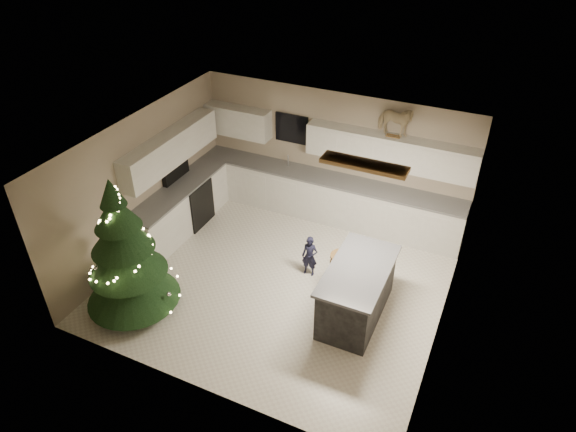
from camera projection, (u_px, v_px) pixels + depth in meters
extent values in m
plane|color=silver|center=(280.00, 280.00, 9.03)|extent=(5.50, 5.50, 0.00)
cube|color=#B0A08B|center=(333.00, 155.00, 10.18)|extent=(5.50, 0.02, 2.60)
cube|color=#B0A08B|center=(193.00, 322.00, 6.42)|extent=(5.50, 0.02, 2.60)
cube|color=#B0A08B|center=(142.00, 183.00, 9.25)|extent=(0.02, 5.00, 2.60)
cube|color=#B0A08B|center=(452.00, 265.00, 7.34)|extent=(0.02, 5.00, 2.60)
cube|color=silver|center=(278.00, 147.00, 7.57)|extent=(5.50, 5.00, 0.02)
cube|color=brown|center=(364.00, 165.00, 7.22)|extent=(1.25, 0.32, 0.06)
cube|color=white|center=(364.00, 167.00, 7.24)|extent=(1.15, 0.24, 0.02)
cube|color=silver|center=(326.00, 198.00, 10.43)|extent=(5.48, 0.60, 0.90)
cube|color=silver|center=(180.00, 210.00, 10.08)|extent=(0.60, 2.60, 0.90)
cube|color=slate|center=(327.00, 178.00, 10.16)|extent=(5.48, 0.62, 0.04)
cube|color=slate|center=(178.00, 189.00, 9.81)|extent=(0.62, 2.60, 0.04)
cube|color=silver|center=(238.00, 121.00, 10.53)|extent=(1.40, 0.35, 0.60)
cube|color=silver|center=(390.00, 151.00, 9.42)|extent=(3.20, 0.35, 0.60)
cube|color=silver|center=(171.00, 149.00, 9.51)|extent=(0.35, 2.60, 0.60)
cube|color=black|center=(292.00, 129.00, 10.24)|extent=(0.70, 0.04, 0.60)
cube|color=#99999E|center=(286.00, 170.00, 10.49)|extent=(0.55, 0.40, 0.06)
cylinder|color=#99999E|center=(288.00, 161.00, 10.47)|extent=(0.03, 0.03, 0.24)
cube|color=black|center=(190.00, 202.00, 10.30)|extent=(0.64, 0.75, 0.90)
cube|color=black|center=(176.00, 174.00, 10.05)|extent=(0.10, 0.75, 0.30)
cube|color=black|center=(357.00, 293.00, 8.10)|extent=(0.80, 1.60, 0.90)
cube|color=#3E3E42|center=(359.00, 270.00, 7.83)|extent=(0.90, 1.70, 0.05)
cylinder|color=brown|center=(342.00, 256.00, 8.47)|extent=(0.38, 0.38, 0.04)
cylinder|color=brown|center=(330.00, 275.00, 8.62)|extent=(0.04, 0.04, 0.67)
cylinder|color=brown|center=(345.00, 280.00, 8.53)|extent=(0.04, 0.04, 0.67)
cylinder|color=brown|center=(336.00, 266.00, 8.82)|extent=(0.04, 0.04, 0.67)
cylinder|color=brown|center=(350.00, 270.00, 8.73)|extent=(0.04, 0.04, 0.67)
cube|color=brown|center=(340.00, 278.00, 8.74)|extent=(0.29, 0.03, 0.03)
cylinder|color=#3F2816|center=(135.00, 300.00, 8.38)|extent=(0.13, 0.13, 0.33)
cone|color=black|center=(131.00, 280.00, 8.14)|extent=(1.48, 1.48, 0.76)
cone|color=black|center=(125.00, 256.00, 7.86)|extent=(1.22, 1.22, 0.65)
cone|color=black|center=(120.00, 233.00, 7.62)|extent=(0.96, 0.96, 0.60)
cone|color=black|center=(115.00, 211.00, 7.40)|extent=(0.70, 0.70, 0.54)
cone|color=black|center=(111.00, 192.00, 7.22)|extent=(0.39, 0.39, 0.44)
sphere|color=#FFD88C|center=(174.00, 309.00, 8.05)|extent=(0.04, 0.04, 0.04)
sphere|color=#FFD88C|center=(179.00, 297.00, 8.22)|extent=(0.04, 0.04, 0.04)
sphere|color=#FFD88C|center=(180.00, 285.00, 8.39)|extent=(0.04, 0.04, 0.04)
sphere|color=#FFD88C|center=(176.00, 274.00, 8.54)|extent=(0.04, 0.04, 0.04)
sphere|color=#FFD88C|center=(168.00, 265.00, 8.65)|extent=(0.04, 0.04, 0.04)
sphere|color=#FFD88C|center=(157.00, 259.00, 8.71)|extent=(0.04, 0.04, 0.04)
sphere|color=#FFD88C|center=(145.00, 256.00, 8.72)|extent=(0.04, 0.04, 0.04)
sphere|color=#FFD88C|center=(132.00, 254.00, 8.67)|extent=(0.04, 0.04, 0.04)
sphere|color=#FFD88C|center=(119.00, 256.00, 8.56)|extent=(0.04, 0.04, 0.04)
sphere|color=#FFD88C|center=(107.00, 259.00, 8.42)|extent=(0.04, 0.04, 0.04)
sphere|color=#FFD88C|center=(98.00, 263.00, 8.25)|extent=(0.04, 0.04, 0.04)
sphere|color=#FFD88C|center=(92.00, 269.00, 8.07)|extent=(0.04, 0.04, 0.04)
sphere|color=#FFD88C|center=(89.00, 274.00, 7.89)|extent=(0.04, 0.04, 0.04)
sphere|color=#FFD88C|center=(91.00, 279.00, 7.73)|extent=(0.04, 0.04, 0.04)
sphere|color=#FFD88C|center=(96.00, 282.00, 7.60)|extent=(0.04, 0.04, 0.04)
sphere|color=#FFD88C|center=(105.00, 283.00, 7.52)|extent=(0.04, 0.04, 0.04)
sphere|color=#FFD88C|center=(115.00, 281.00, 7.47)|extent=(0.04, 0.04, 0.04)
sphere|color=#FFD88C|center=(126.00, 277.00, 7.47)|extent=(0.04, 0.04, 0.04)
sphere|color=#FFD88C|center=(136.00, 271.00, 7.51)|extent=(0.04, 0.04, 0.04)
sphere|color=#FFD88C|center=(144.00, 264.00, 7.58)|extent=(0.04, 0.04, 0.04)
sphere|color=#FFD88C|center=(149.00, 256.00, 7.66)|extent=(0.04, 0.04, 0.04)
sphere|color=#FFD88C|center=(151.00, 247.00, 7.75)|extent=(0.04, 0.04, 0.04)
sphere|color=#FFD88C|center=(151.00, 240.00, 7.83)|extent=(0.04, 0.04, 0.04)
sphere|color=#FFD88C|center=(147.00, 233.00, 7.90)|extent=(0.04, 0.04, 0.04)
sphere|color=#FFD88C|center=(142.00, 228.00, 7.94)|extent=(0.04, 0.04, 0.04)
sphere|color=#FFD88C|center=(135.00, 224.00, 7.94)|extent=(0.04, 0.04, 0.04)
sphere|color=#FFD88C|center=(127.00, 221.00, 7.92)|extent=(0.04, 0.04, 0.04)
sphere|color=#FFD88C|center=(119.00, 220.00, 7.87)|extent=(0.04, 0.04, 0.04)
sphere|color=#FFD88C|center=(112.00, 219.00, 7.79)|extent=(0.04, 0.04, 0.04)
sphere|color=#FFD88C|center=(106.00, 220.00, 7.70)|extent=(0.04, 0.04, 0.04)
sphere|color=#FFD88C|center=(102.00, 221.00, 7.60)|extent=(0.04, 0.04, 0.04)
sphere|color=#FFD88C|center=(99.00, 221.00, 7.50)|extent=(0.04, 0.04, 0.04)
sphere|color=#FFD88C|center=(99.00, 222.00, 7.41)|extent=(0.04, 0.04, 0.04)
sphere|color=#FFD88C|center=(100.00, 222.00, 7.33)|extent=(0.04, 0.04, 0.04)
sphere|color=#FFD88C|center=(103.00, 220.00, 7.27)|extent=(0.04, 0.04, 0.04)
sphere|color=#FFD88C|center=(107.00, 218.00, 7.23)|extent=(0.04, 0.04, 0.04)
sphere|color=#FFD88C|center=(111.00, 215.00, 7.21)|extent=(0.04, 0.04, 0.04)
sphere|color=#FFD88C|center=(115.00, 211.00, 7.21)|extent=(0.04, 0.04, 0.04)
sphere|color=#FFD88C|center=(117.00, 207.00, 7.22)|extent=(0.04, 0.04, 0.04)
sphere|color=#FFD88C|center=(119.00, 203.00, 7.23)|extent=(0.04, 0.04, 0.04)
sphere|color=#FFD88C|center=(119.00, 198.00, 7.24)|extent=(0.04, 0.04, 0.04)
sphere|color=#FFD88C|center=(119.00, 194.00, 7.24)|extent=(0.04, 0.04, 0.04)
sphere|color=#FFD88C|center=(117.00, 190.00, 7.24)|extent=(0.04, 0.04, 0.04)
sphere|color=#FFD88C|center=(115.00, 187.00, 7.22)|extent=(0.04, 0.04, 0.04)
sphere|color=silver|center=(165.00, 298.00, 7.98)|extent=(0.08, 0.08, 0.08)
sphere|color=silver|center=(131.00, 252.00, 8.50)|extent=(0.08, 0.08, 0.08)
sphere|color=silver|center=(100.00, 273.00, 7.62)|extent=(0.08, 0.08, 0.08)
sphere|color=silver|center=(145.00, 246.00, 7.70)|extent=(0.08, 0.08, 0.08)
sphere|color=silver|center=(115.00, 221.00, 7.76)|extent=(0.08, 0.08, 0.08)
sphere|color=silver|center=(109.00, 219.00, 7.31)|extent=(0.08, 0.08, 0.08)
sphere|color=silver|center=(116.00, 197.00, 7.27)|extent=(0.08, 0.08, 0.08)
imported|color=black|center=(310.00, 256.00, 8.96)|extent=(0.30, 0.21, 0.78)
cube|color=brown|center=(393.00, 137.00, 9.21)|extent=(0.26, 0.02, 0.02)
cube|color=brown|center=(394.00, 135.00, 9.27)|extent=(0.26, 0.02, 0.02)
imported|color=#DBB78A|center=(395.00, 121.00, 9.07)|extent=(0.69, 0.35, 0.56)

